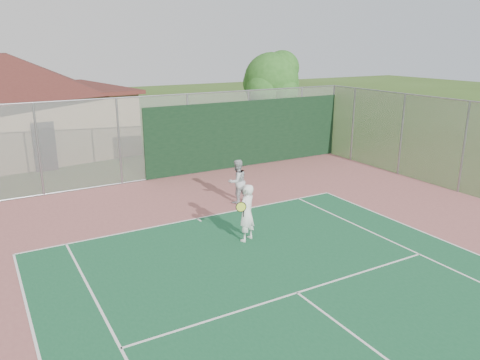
# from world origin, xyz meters

# --- Properties ---
(back_fence) EXTENTS (20.08, 0.11, 3.53)m
(back_fence) POSITION_xyz_m (2.11, 16.98, 1.67)
(back_fence) COLOR gray
(back_fence) RESTS_ON ground
(side_fence_right) EXTENTS (0.08, 9.00, 3.50)m
(side_fence_right) POSITION_xyz_m (10.00, 12.50, 1.75)
(side_fence_right) COLOR gray
(side_fence_right) RESTS_ON ground
(tree) EXTENTS (3.71, 3.51, 5.17)m
(tree) POSITION_xyz_m (9.22, 21.39, 3.40)
(tree) COLOR #321F12
(tree) RESTS_ON ground
(player_white_front) EXTENTS (0.88, 0.70, 1.69)m
(player_white_front) POSITION_xyz_m (0.51, 9.56, 0.85)
(player_white_front) COLOR white
(player_white_front) RESTS_ON ground
(player_grey_back) EXTENTS (0.85, 0.71, 1.58)m
(player_grey_back) POSITION_xyz_m (1.94, 12.64, 0.79)
(player_grey_back) COLOR #B4B7BA
(player_grey_back) RESTS_ON ground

